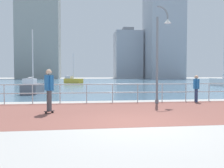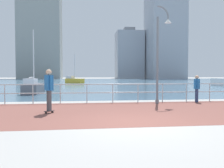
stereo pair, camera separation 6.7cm
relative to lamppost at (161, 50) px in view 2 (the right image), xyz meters
name	(u,v)px [view 2 (the right image)]	position (x,y,z in m)	size (l,w,h in m)	color
ground	(92,83)	(-2.46, 35.21, -2.84)	(220.00, 220.00, 0.00)	#ADAAA5
brick_paving	(122,111)	(-2.46, -2.36, -2.84)	(28.00, 5.94, 0.01)	brown
harbor_water	(90,81)	(-2.46, 45.61, -2.84)	(180.00, 88.00, 0.00)	slate
waterfront_railing	(113,89)	(-2.46, 0.61, -2.12)	(25.25, 0.06, 1.04)	#B2BCC1
lamppost	(161,50)	(0.00, 0.00, 0.00)	(0.82, 0.36, 5.14)	slate
skateboarder	(49,87)	(-5.37, -2.51, -1.81)	(0.40, 0.52, 1.72)	black
bystander	(197,87)	(2.17, 0.26, -1.98)	(0.30, 0.56, 1.49)	navy
sailboat_gray	(74,80)	(-5.96, 32.41, -2.30)	(3.80, 3.66, 5.66)	gold
sailboat_white	(34,87)	(-8.12, 7.57, -2.34)	(1.17, 3.72, 5.22)	#595960
tower_glass	(165,25)	(31.81, 87.13, 20.97)	(14.92, 16.02, 49.30)	#A3A8B2
tower_steel	(129,55)	(17.40, 95.63, 8.40)	(12.51, 10.77, 24.14)	#A3A8B2
tower_beige	(40,29)	(-23.10, 92.07, 18.86)	(17.86, 12.28, 45.08)	#939993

